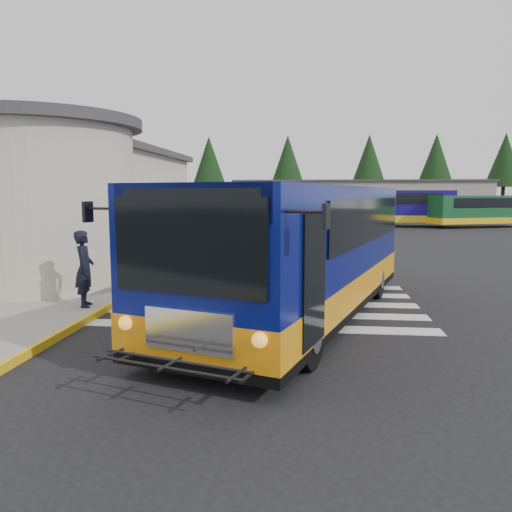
# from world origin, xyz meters

# --- Properties ---
(ground) EXTENTS (140.00, 140.00, 0.00)m
(ground) POSITION_xyz_m (0.00, 0.00, 0.00)
(ground) COLOR black
(ground) RESTS_ON ground
(sidewalk) EXTENTS (10.00, 34.00, 0.15)m
(sidewalk) POSITION_xyz_m (-9.00, 4.00, 0.07)
(sidewalk) COLOR gray
(sidewalk) RESTS_ON ground
(curb_strip) EXTENTS (0.12, 34.00, 0.16)m
(curb_strip) POSITION_xyz_m (-4.05, 4.00, 0.08)
(curb_strip) COLOR gold
(curb_strip) RESTS_ON ground
(station_building) EXTENTS (12.70, 18.70, 4.80)m
(station_building) POSITION_xyz_m (-10.84, 6.91, 2.57)
(station_building) COLOR #B6AB9A
(station_building) RESTS_ON ground
(crosswalk) EXTENTS (8.00, 5.35, 0.01)m
(crosswalk) POSITION_xyz_m (-0.50, -0.80, 0.01)
(crosswalk) COLOR silver
(crosswalk) RESTS_ON ground
(depot_building) EXTENTS (26.40, 8.40, 4.20)m
(depot_building) POSITION_xyz_m (6.00, 42.00, 2.11)
(depot_building) COLOR gray
(depot_building) RESTS_ON ground
(tree_line) EXTENTS (58.40, 4.40, 10.00)m
(tree_line) POSITION_xyz_m (6.29, 50.00, 6.77)
(tree_line) COLOR black
(tree_line) RESTS_ON ground
(transit_bus) EXTENTS (6.06, 10.79, 2.97)m
(transit_bus) POSITION_xyz_m (0.57, -2.20, 1.42)
(transit_bus) COLOR #081063
(transit_bus) RESTS_ON ground
(pedestrian_a) EXTENTS (0.62, 0.76, 1.81)m
(pedestrian_a) POSITION_xyz_m (-4.50, -2.30, 1.05)
(pedestrian_a) COLOR black
(pedestrian_a) RESTS_ON sidewalk
(pedestrian_b) EXTENTS (0.98, 1.00, 1.63)m
(pedestrian_b) POSITION_xyz_m (-6.33, -1.12, 0.97)
(pedestrian_b) COLOR black
(pedestrian_b) RESTS_ON sidewalk
(far_bus_a) EXTENTS (10.39, 3.48, 2.64)m
(far_bus_a) POSITION_xyz_m (7.60, 30.20, 1.72)
(far_bus_a) COLOR #130864
(far_bus_a) RESTS_ON ground
(far_bus_b) EXTENTS (9.07, 5.65, 2.27)m
(far_bus_b) POSITION_xyz_m (14.77, 29.87, 1.47)
(far_bus_b) COLOR #134A24
(far_bus_b) RESTS_ON ground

